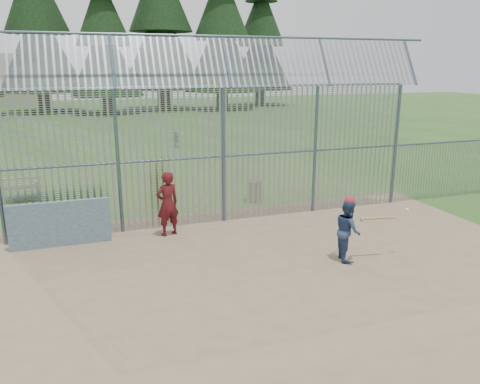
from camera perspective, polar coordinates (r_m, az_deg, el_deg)
name	(u,v)px	position (r m, az deg, el deg)	size (l,w,h in m)	color
ground	(268,266)	(11.16, 3.38, -9.02)	(120.00, 120.00, 0.00)	#2D511E
dirt_infield	(276,274)	(10.74, 4.40, -9.99)	(14.00, 10.00, 0.02)	#756047
dugout_wall	(60,224)	(12.94, -21.08, -3.65)	(2.50, 0.12, 1.20)	#38566B
batter	(348,230)	(11.51, 13.00, -4.55)	(0.72, 0.56, 1.48)	navy
onlooker	(167,204)	(12.93, -8.83, -1.41)	(0.65, 0.43, 1.80)	maroon
bg_kid_seated	(176,139)	(27.27, -7.77, 6.38)	(0.55, 0.23, 0.94)	slate
batting_gear	(358,206)	(11.40, 14.19, -1.64)	(1.66, 0.37, 0.61)	red
trash_can	(254,191)	(16.18, 1.73, 0.16)	(0.56, 0.56, 0.82)	gray
backstop_fence	(281,141)	(14.22, 5.06, 6.18)	(20.09, 0.81, 5.30)	#47566B
conifer_row	(130,1)	(51.62, -13.26, 21.74)	(38.48, 12.26, 20.20)	#332319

